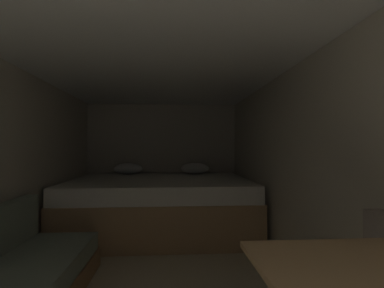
{
  "coord_description": "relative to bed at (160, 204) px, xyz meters",
  "views": [
    {
      "loc": [
        0.16,
        -0.25,
        1.2
      ],
      "look_at": [
        0.37,
        2.74,
        1.23
      ],
      "focal_mm": 27.64,
      "sensor_mm": 36.0,
      "label": 1
    }
  ],
  "objects": [
    {
      "name": "bed",
      "position": [
        0.0,
        0.0,
        0.0
      ],
      "size": [
        2.5,
        1.94,
        0.93
      ],
      "color": "tan",
      "rests_on": "ground"
    },
    {
      "name": "wall_back",
      "position": [
        0.0,
        1.03,
        0.61
      ],
      "size": [
        2.72,
        0.05,
        1.97
      ],
      "primitive_type": "cube",
      "color": "beige",
      "rests_on": "ground"
    },
    {
      "name": "ground_plane",
      "position": [
        0.0,
        -1.74,
        -0.38
      ],
      "size": [
        7.48,
        7.48,
        0.0
      ],
      "primitive_type": "plane",
      "color": "beige"
    },
    {
      "name": "ceiling_slab",
      "position": [
        0.0,
        -1.74,
        1.61
      ],
      "size": [
        2.72,
        5.48,
        0.05
      ],
      "primitive_type": "cube",
      "color": "white",
      "rests_on": "wall_left"
    },
    {
      "name": "wall_right",
      "position": [
        1.34,
        -1.74,
        0.61
      ],
      "size": [
        0.05,
        5.48,
        1.97
      ],
      "primitive_type": "cube",
      "color": "beige",
      "rests_on": "ground"
    }
  ]
}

